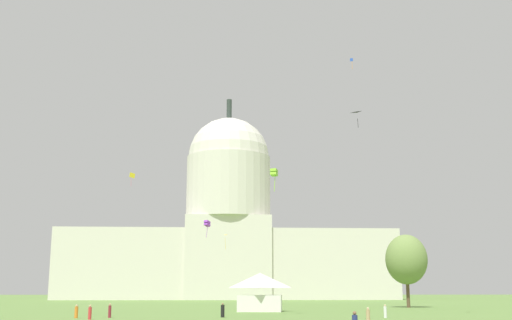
{
  "coord_description": "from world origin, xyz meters",
  "views": [
    {
      "loc": [
        -3.36,
        -28.75,
        3.14
      ],
      "look_at": [
        2.64,
        77.92,
        25.24
      ],
      "focal_mm": 44.14,
      "sensor_mm": 36.0,
      "label": 1
    }
  ],
  "objects_px": {
    "person_tan_edge_west": "(368,318)",
    "kite_blue_high": "(352,61)",
    "kite_black_mid": "(357,115)",
    "tree_east_near": "(406,259)",
    "person_maroon_front_right": "(110,311)",
    "kite_lime_low": "(274,173)",
    "person_red_back_center": "(90,313)",
    "kite_violet_low": "(207,224)",
    "kite_yellow_mid": "(132,176)",
    "person_black_deep_crowd": "(223,311)",
    "person_orange_mid_center": "(76,312)",
    "person_white_near_tent": "(385,312)",
    "capitol_building": "(228,232)",
    "event_tent": "(260,292)",
    "kite_gold_mid": "(225,237)"
  },
  "relations": [
    {
      "from": "event_tent",
      "to": "person_maroon_front_right",
      "type": "relative_size",
      "value": 4.6
    },
    {
      "from": "person_tan_edge_west",
      "to": "kite_yellow_mid",
      "type": "xyz_separation_m",
      "value": [
        -28.89,
        54.9,
        22.22
      ]
    },
    {
      "from": "kite_violet_low",
      "to": "kite_gold_mid",
      "type": "distance_m",
      "value": 48.01
    },
    {
      "from": "kite_yellow_mid",
      "to": "kite_lime_low",
      "type": "bearing_deg",
      "value": -48.24
    },
    {
      "from": "person_orange_mid_center",
      "to": "person_maroon_front_right",
      "type": "bearing_deg",
      "value": -171.58
    },
    {
      "from": "person_tan_edge_west",
      "to": "kite_yellow_mid",
      "type": "distance_m",
      "value": 65.9
    },
    {
      "from": "capitol_building",
      "to": "person_white_near_tent",
      "type": "relative_size",
      "value": 74.17
    },
    {
      "from": "person_tan_edge_west",
      "to": "kite_black_mid",
      "type": "distance_m",
      "value": 58.53
    },
    {
      "from": "tree_east_near",
      "to": "capitol_building",
      "type": "bearing_deg",
      "value": 107.64
    },
    {
      "from": "event_tent",
      "to": "person_maroon_front_right",
      "type": "distance_m",
      "value": 27.59
    },
    {
      "from": "tree_east_near",
      "to": "person_black_deep_crowd",
      "type": "relative_size",
      "value": 8.03
    },
    {
      "from": "kite_violet_low",
      "to": "kite_lime_low",
      "type": "distance_m",
      "value": 53.61
    },
    {
      "from": "kite_violet_low",
      "to": "kite_gold_mid",
      "type": "bearing_deg",
      "value": -52.41
    },
    {
      "from": "person_black_deep_crowd",
      "to": "kite_black_mid",
      "type": "relative_size",
      "value": 0.64
    },
    {
      "from": "capitol_building",
      "to": "kite_lime_low",
      "type": "bearing_deg",
      "value": -88.26
    },
    {
      "from": "tree_east_near",
      "to": "person_maroon_front_right",
      "type": "bearing_deg",
      "value": -139.75
    },
    {
      "from": "person_orange_mid_center",
      "to": "person_tan_edge_west",
      "type": "height_order",
      "value": "person_tan_edge_west"
    },
    {
      "from": "kite_yellow_mid",
      "to": "kite_lime_low",
      "type": "xyz_separation_m",
      "value": [
        22.51,
        -33.31,
        -5.33
      ]
    },
    {
      "from": "event_tent",
      "to": "person_maroon_front_right",
      "type": "xyz_separation_m",
      "value": [
        -18.59,
        -20.27,
        -2.11
      ]
    },
    {
      "from": "person_tan_edge_west",
      "to": "person_maroon_front_right",
      "type": "xyz_separation_m",
      "value": [
        -25.66,
        18.83,
        0.0
      ]
    },
    {
      "from": "kite_yellow_mid",
      "to": "kite_blue_high",
      "type": "bearing_deg",
      "value": 45.02
    },
    {
      "from": "person_white_near_tent",
      "to": "kite_lime_low",
      "type": "height_order",
      "value": "kite_lime_low"
    },
    {
      "from": "kite_lime_low",
      "to": "person_red_back_center",
      "type": "bearing_deg",
      "value": 42.86
    },
    {
      "from": "person_tan_edge_west",
      "to": "kite_black_mid",
      "type": "bearing_deg",
      "value": 82.95
    },
    {
      "from": "person_orange_mid_center",
      "to": "kite_black_mid",
      "type": "bearing_deg",
      "value": -145.34
    },
    {
      "from": "tree_east_near",
      "to": "person_white_near_tent",
      "type": "height_order",
      "value": "tree_east_near"
    },
    {
      "from": "kite_gold_mid",
      "to": "kite_black_mid",
      "type": "xyz_separation_m",
      "value": [
        22.18,
        -74.37,
        15.24
      ]
    },
    {
      "from": "person_tan_edge_west",
      "to": "kite_blue_high",
      "type": "height_order",
      "value": "kite_blue_high"
    },
    {
      "from": "event_tent",
      "to": "kite_gold_mid",
      "type": "relative_size",
      "value": 1.94
    },
    {
      "from": "kite_blue_high",
      "to": "kite_violet_low",
      "type": "xyz_separation_m",
      "value": [
        -35.19,
        -17.31,
        -42.86
      ]
    },
    {
      "from": "person_maroon_front_right",
      "to": "kite_violet_low",
      "type": "xyz_separation_m",
      "value": [
        9.82,
        55.51,
        15.85
      ]
    },
    {
      "from": "person_red_back_center",
      "to": "kite_gold_mid",
      "type": "bearing_deg",
      "value": -56.89
    },
    {
      "from": "person_white_near_tent",
      "to": "capitol_building",
      "type": "bearing_deg",
      "value": -139.95
    },
    {
      "from": "kite_blue_high",
      "to": "person_tan_edge_west",
      "type": "bearing_deg",
      "value": -38.36
    },
    {
      "from": "person_tan_edge_west",
      "to": "person_orange_mid_center",
      "type": "bearing_deg",
      "value": 153.47
    },
    {
      "from": "event_tent",
      "to": "person_maroon_front_right",
      "type": "height_order",
      "value": "event_tent"
    },
    {
      "from": "person_black_deep_crowd",
      "to": "kite_blue_high",
      "type": "height_order",
      "value": "kite_blue_high"
    },
    {
      "from": "person_red_back_center",
      "to": "person_black_deep_crowd",
      "type": "bearing_deg",
      "value": -120.68
    },
    {
      "from": "kite_lime_low",
      "to": "person_maroon_front_right",
      "type": "bearing_deg",
      "value": 32.05
    },
    {
      "from": "person_white_near_tent",
      "to": "kite_violet_low",
      "type": "height_order",
      "value": "kite_violet_low"
    },
    {
      "from": "event_tent",
      "to": "person_white_near_tent",
      "type": "bearing_deg",
      "value": -52.54
    },
    {
      "from": "person_orange_mid_center",
      "to": "person_black_deep_crowd",
      "type": "distance_m",
      "value": 16.63
    },
    {
      "from": "person_orange_mid_center",
      "to": "kite_yellow_mid",
      "type": "xyz_separation_m",
      "value": [
        0.41,
        36.74,
        22.29
      ]
    },
    {
      "from": "person_maroon_front_right",
      "to": "person_white_near_tent",
      "type": "bearing_deg",
      "value": -7.81
    },
    {
      "from": "capitol_building",
      "to": "person_black_deep_crowd",
      "type": "relative_size",
      "value": 68.14
    },
    {
      "from": "capitol_building",
      "to": "event_tent",
      "type": "xyz_separation_m",
      "value": [
        3.43,
        -118.24,
        -19.57
      ]
    },
    {
      "from": "person_red_back_center",
      "to": "person_maroon_front_right",
      "type": "distance_m",
      "value": 4.55
    },
    {
      "from": "person_black_deep_crowd",
      "to": "person_white_near_tent",
      "type": "distance_m",
      "value": 18.74
    },
    {
      "from": "kite_lime_low",
      "to": "kite_black_mid",
      "type": "distance_m",
      "value": 34.66
    },
    {
      "from": "person_tan_edge_west",
      "to": "person_maroon_front_right",
      "type": "relative_size",
      "value": 1.02
    }
  ]
}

